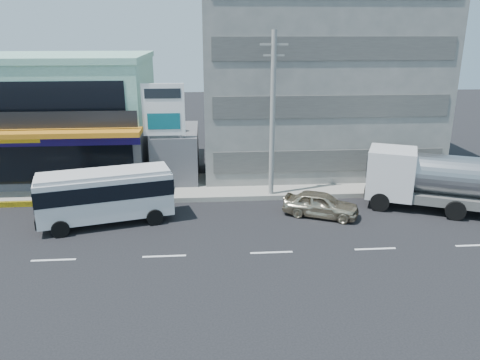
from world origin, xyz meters
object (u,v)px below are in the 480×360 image
at_px(concrete_building, 312,72).
at_px(billboard, 164,116).
at_px(tanker_truck, 440,180).
at_px(motorcycle_rider, 49,210).
at_px(sedan, 321,204).
at_px(minibus, 105,193).
at_px(utility_pole_near, 273,116).
at_px(satellite_dish, 175,131).
at_px(shop_building, 63,119).

xyz_separation_m(concrete_building, billboard, (-10.50, -5.80, -2.07)).
distance_m(tanker_truck, motorcycle_rider, 21.72).
xyz_separation_m(sedan, tanker_truck, (6.91, 0.39, 1.12)).
distance_m(minibus, motorcycle_rider, 3.23).
relative_size(utility_pole_near, minibus, 1.37).
distance_m(satellite_dish, minibus, 7.82).
distance_m(utility_pole_near, minibus, 10.45).
bearing_deg(concrete_building, sedan, -98.67).
height_order(utility_pole_near, sedan, utility_pole_near).
xyz_separation_m(billboard, tanker_truck, (15.78, -4.51, -3.10)).
distance_m(concrete_building, sedan, 12.52).
distance_m(utility_pole_near, motorcycle_rider, 13.51).
relative_size(shop_building, satellite_dish, 8.27).
height_order(concrete_building, billboard, concrete_building).
distance_m(shop_building, motorcycle_rider, 10.23).
bearing_deg(utility_pole_near, satellite_dish, 149.04).
bearing_deg(satellite_dish, shop_building, 159.79).
bearing_deg(sedan, shop_building, 83.54).
relative_size(shop_building, tanker_truck, 1.39).
bearing_deg(tanker_truck, billboard, 164.04).
distance_m(satellite_dish, tanker_truck, 16.62).
relative_size(utility_pole_near, sedan, 2.40).
relative_size(minibus, sedan, 1.75).
bearing_deg(billboard, concrete_building, 28.92).
bearing_deg(satellite_dish, billboard, -105.52).
relative_size(concrete_building, sedan, 3.84).
bearing_deg(tanker_truck, minibus, -178.40).
bearing_deg(tanker_truck, concrete_building, 117.10).
bearing_deg(sedan, minibus, 114.69).
bearing_deg(billboard, motorcycle_rider, -140.74).
bearing_deg(shop_building, sedan, -30.53).
relative_size(satellite_dish, motorcycle_rider, 0.62).
relative_size(shop_building, minibus, 1.70).
distance_m(minibus, tanker_truck, 18.62).
bearing_deg(billboard, utility_pole_near, -15.48).
xyz_separation_m(satellite_dish, sedan, (8.37, -6.71, -2.87)).
bearing_deg(minibus, motorcycle_rider, 176.34).
bearing_deg(billboard, satellite_dish, 74.48).
distance_m(shop_building, tanker_truck, 25.14).
xyz_separation_m(concrete_building, sedan, (-1.63, -10.71, -6.29)).
bearing_deg(concrete_building, billboard, -151.08).
height_order(billboard, minibus, billboard).
bearing_deg(utility_pole_near, sedan, -52.69).
height_order(sedan, tanker_truck, tanker_truck).
height_order(utility_pole_near, minibus, utility_pole_near).
height_order(billboard, tanker_truck, billboard).
distance_m(satellite_dish, utility_pole_near, 7.17).
xyz_separation_m(concrete_building, minibus, (-13.34, -10.83, -5.26)).
bearing_deg(satellite_dish, motorcycle_rider, -134.04).
bearing_deg(motorcycle_rider, shop_building, 99.38).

